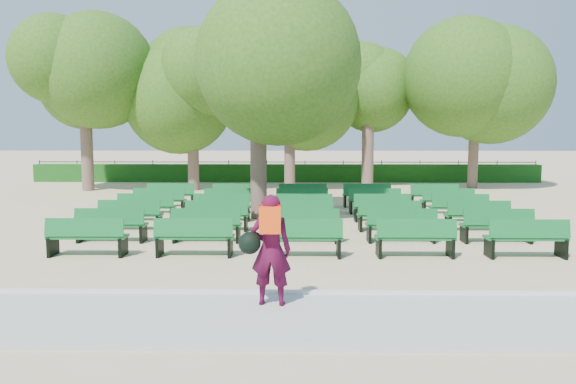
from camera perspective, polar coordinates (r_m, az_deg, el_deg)
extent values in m
plane|color=tan|center=(15.15, -1.28, -3.73)|extent=(120.00, 120.00, 0.00)
cube|color=#AFB0AB|center=(7.96, -3.34, -12.74)|extent=(30.00, 2.20, 0.06)
cube|color=silver|center=(9.05, -2.80, -10.26)|extent=(30.00, 0.12, 0.10)
cube|color=#175015|center=(28.99, -0.23, 1.93)|extent=(26.00, 0.70, 0.90)
cube|color=#116328|center=(15.56, 1.49, -1.94)|extent=(1.66, 0.58, 0.05)
cube|color=#116328|center=(15.35, 1.50, -1.20)|extent=(1.64, 0.25, 0.38)
cylinder|color=brown|center=(16.80, -3.01, 2.89)|extent=(0.49, 0.49, 3.28)
ellipsoid|color=#36611A|center=(16.89, -3.07, 12.77)|extent=(4.59, 4.59, 4.13)
imported|color=#440924|center=(8.27, -1.76, -5.88)|extent=(0.63, 0.45, 1.64)
cube|color=#FF440D|center=(8.00, -1.83, -2.86)|extent=(0.31, 0.15, 0.38)
sphere|color=black|center=(8.21, -3.92, -5.20)|extent=(0.33, 0.33, 0.33)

